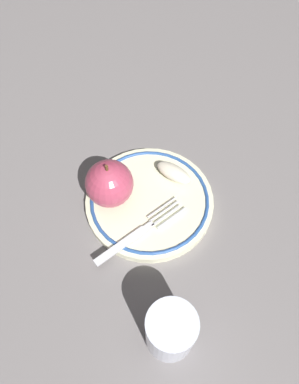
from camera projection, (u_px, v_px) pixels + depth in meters
ground_plane at (151, 194)px, 0.64m from camera, size 2.00×2.00×0.00m
plate at (150, 201)px, 0.62m from camera, size 0.21×0.21×0.02m
apple_red_whole at (109, 184)px, 0.58m from camera, size 0.08×0.08×0.09m
apple_slice_front at (174, 173)px, 0.63m from camera, size 0.06×0.07×0.02m
fork at (138, 234)px, 0.58m from camera, size 0.17×0.06×0.00m
drinking_glass at (171, 331)px, 0.48m from camera, size 0.07×0.07×0.09m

